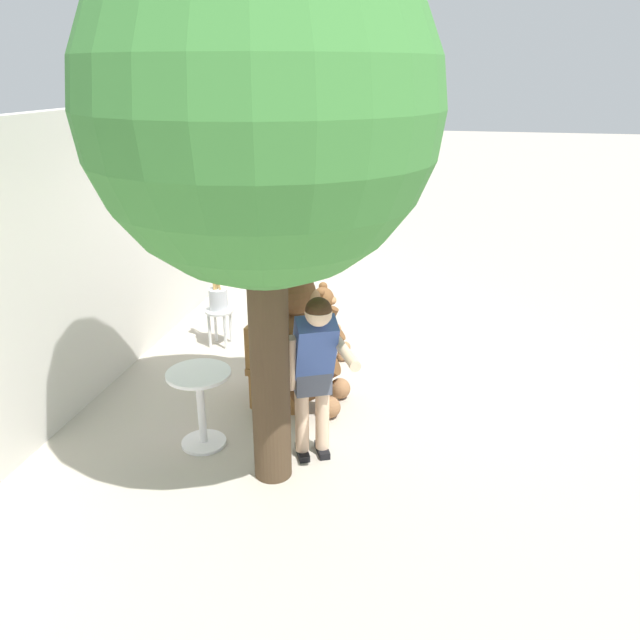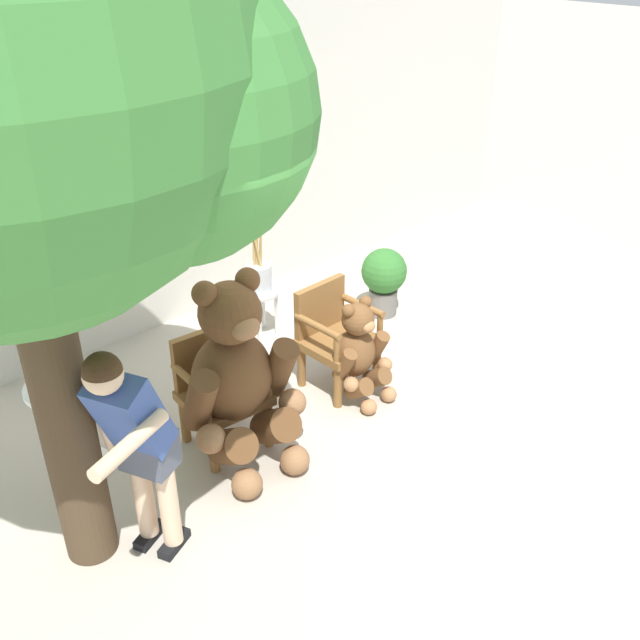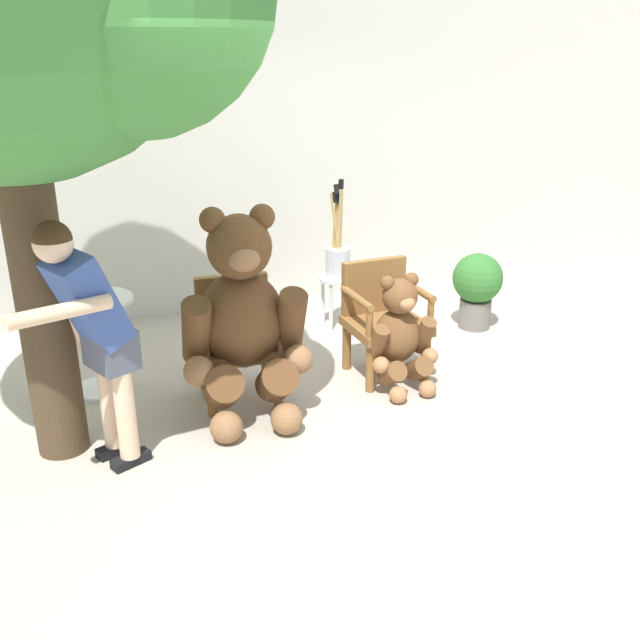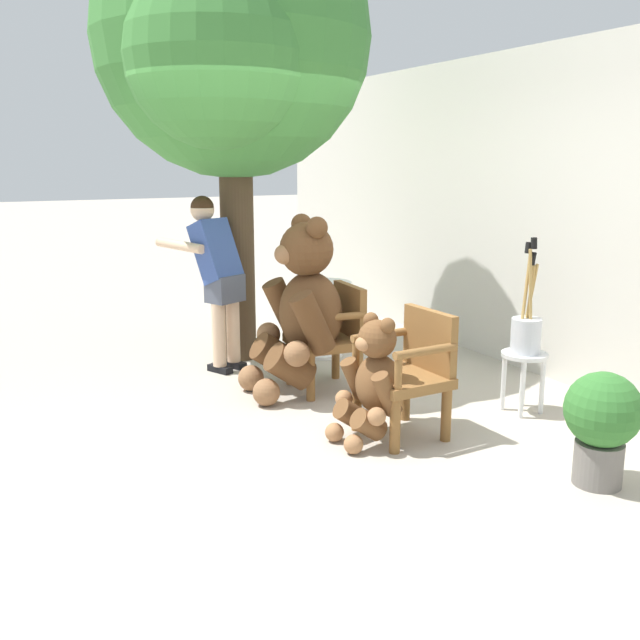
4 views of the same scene
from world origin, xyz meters
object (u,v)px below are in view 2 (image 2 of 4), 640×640
teddy_bear_large (238,375)px  teddy_bear_small (359,351)px  round_side_table (73,417)px  potted_plant (384,277)px  patio_tree (20,74)px  wooden_chair_right (334,334)px  person_visitor (135,436)px  wooden_chair_left (219,388)px  white_stool (261,301)px  brush_bucket (259,273)px

teddy_bear_large → teddy_bear_small: (1.15, -0.03, -0.28)m
round_side_table → potted_plant: 3.23m
round_side_table → patio_tree: (-0.19, -0.80, 2.39)m
wooden_chair_right → person_visitor: person_visitor is taller
wooden_chair_left → patio_tree: bearing=-160.5°
white_stool → wooden_chair_left: bearing=-138.9°
teddy_bear_small → round_side_table: (-2.07, 0.69, 0.02)m
brush_bucket → patio_tree: bearing=-148.3°
wooden_chair_left → wooden_chair_right: same height
brush_bucket → potted_plant: 1.26m
white_stool → teddy_bear_large: bearing=-132.7°
teddy_bear_large → round_side_table: bearing=144.3°
brush_bucket → potted_plant: bearing=-22.4°
teddy_bear_small → white_stool: size_ratio=1.89×
white_stool → patio_tree: bearing=-148.3°
white_stool → teddy_bear_small: bearing=-91.0°
wooden_chair_left → teddy_bear_small: bearing=-14.2°
wooden_chair_left → teddy_bear_large: teddy_bear_large is taller
wooden_chair_right → person_visitor: (-2.11, -0.63, 0.46)m
white_stool → patio_tree: 3.65m
teddy_bear_small → patio_tree: size_ratio=0.21×
teddy_bear_small → person_visitor: person_visitor is taller
round_side_table → person_visitor: bearing=-92.3°
teddy_bear_small → brush_bucket: 1.32m
potted_plant → patio_tree: bearing=-164.6°
patio_tree → potted_plant: patio_tree is taller
potted_plant → wooden_chair_right: bearing=-154.9°
wooden_chair_left → teddy_bear_large: bearing=-92.4°
person_visitor → potted_plant: bearing=19.7°
person_visitor → white_stool: size_ratio=3.37×
teddy_bear_small → brush_bucket: brush_bucket is taller
wooden_chair_right → potted_plant: bearing=25.1°
teddy_bear_large → potted_plant: bearing=19.2°
patio_tree → wooden_chair_right: bearing=10.0°
wooden_chair_right → round_side_table: wooden_chair_right is taller
teddy_bear_small → brush_bucket: bearing=89.0°
teddy_bear_small → patio_tree: patio_tree is taller
white_stool → round_side_table: (-2.09, -0.61, 0.09)m
teddy_bear_small → wooden_chair_left: bearing=165.8°
teddy_bear_small → round_side_table: bearing=161.6°
wooden_chair_left → person_visitor: size_ratio=0.56×
wooden_chair_left → potted_plant: (2.30, 0.55, -0.07)m
person_visitor → potted_plant: size_ratio=2.28×
teddy_bear_large → round_side_table: (-0.92, 0.66, -0.26)m
teddy_bear_small → white_stool: 1.30m
wooden_chair_left → teddy_bear_large: (-0.01, -0.26, 0.24)m
teddy_bear_small → person_visitor: 2.19m
wooden_chair_right → person_visitor: 2.24m
wooden_chair_left → white_stool: wooden_chair_left is taller
wooden_chair_left → person_visitor: person_visitor is taller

